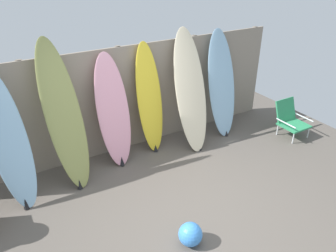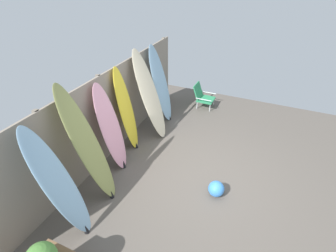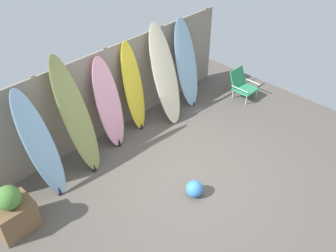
{
  "view_description": "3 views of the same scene",
  "coord_description": "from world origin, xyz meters",
  "px_view_note": "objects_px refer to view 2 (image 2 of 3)",
  "views": [
    {
      "loc": [
        -1.9,
        -2.7,
        3.1
      ],
      "look_at": [
        0.02,
        0.54,
        1.08
      ],
      "focal_mm": 35.0,
      "sensor_mm": 36.0,
      "label": 1
    },
    {
      "loc": [
        -3.61,
        -0.98,
        3.62
      ],
      "look_at": [
        0.15,
        0.69,
        0.95
      ],
      "focal_mm": 28.0,
      "sensor_mm": 36.0,
      "label": 2
    },
    {
      "loc": [
        -3.67,
        -3.15,
        4.75
      ],
      "look_at": [
        -0.02,
        0.41,
        0.89
      ],
      "focal_mm": 40.0,
      "sensor_mm": 36.0,
      "label": 3
    }
  ],
  "objects_px": {
    "surfboard_skyblue_0": "(58,185)",
    "surfboard_cream_4": "(150,96)",
    "surfboard_yellow_3": "(126,111)",
    "beach_chair": "(202,96)",
    "surfboard_skyblue_5": "(161,85)",
    "beach_ball": "(216,189)",
    "surfboard_pink_2": "(111,129)",
    "surfboard_olive_1": "(88,146)"
  },
  "relations": [
    {
      "from": "surfboard_skyblue_0",
      "to": "beach_chair",
      "type": "relative_size",
      "value": 2.84
    },
    {
      "from": "beach_chair",
      "to": "beach_ball",
      "type": "xyz_separation_m",
      "value": [
        -3.11,
        -1.26,
        -0.18
      ]
    },
    {
      "from": "surfboard_skyblue_0",
      "to": "surfboard_pink_2",
      "type": "relative_size",
      "value": 1.03
    },
    {
      "from": "surfboard_skyblue_0",
      "to": "beach_ball",
      "type": "relative_size",
      "value": 6.42
    },
    {
      "from": "surfboard_skyblue_5",
      "to": "beach_ball",
      "type": "relative_size",
      "value": 6.65
    },
    {
      "from": "surfboard_olive_1",
      "to": "surfboard_skyblue_5",
      "type": "bearing_deg",
      "value": 1.13
    },
    {
      "from": "beach_ball",
      "to": "surfboard_skyblue_5",
      "type": "bearing_deg",
      "value": 45.12
    },
    {
      "from": "surfboard_cream_4",
      "to": "surfboard_skyblue_0",
      "type": "bearing_deg",
      "value": -179.38
    },
    {
      "from": "surfboard_olive_1",
      "to": "surfboard_yellow_3",
      "type": "height_order",
      "value": "surfboard_olive_1"
    },
    {
      "from": "surfboard_yellow_3",
      "to": "surfboard_cream_4",
      "type": "relative_size",
      "value": 0.92
    },
    {
      "from": "surfboard_skyblue_0",
      "to": "surfboard_cream_4",
      "type": "relative_size",
      "value": 0.92
    },
    {
      "from": "beach_chair",
      "to": "surfboard_yellow_3",
      "type": "bearing_deg",
      "value": 146.36
    },
    {
      "from": "surfboard_skyblue_0",
      "to": "surfboard_olive_1",
      "type": "distance_m",
      "value": 0.77
    },
    {
      "from": "surfboard_olive_1",
      "to": "surfboard_skyblue_5",
      "type": "relative_size",
      "value": 1.1
    },
    {
      "from": "surfboard_cream_4",
      "to": "surfboard_skyblue_5",
      "type": "distance_m",
      "value": 0.75
    },
    {
      "from": "surfboard_skyblue_5",
      "to": "surfboard_skyblue_0",
      "type": "bearing_deg",
      "value": -178.19
    },
    {
      "from": "surfboard_olive_1",
      "to": "surfboard_skyblue_5",
      "type": "xyz_separation_m",
      "value": [
        2.86,
        0.06,
        -0.1
      ]
    },
    {
      "from": "surfboard_olive_1",
      "to": "beach_chair",
      "type": "height_order",
      "value": "surfboard_olive_1"
    },
    {
      "from": "surfboard_pink_2",
      "to": "surfboard_skyblue_5",
      "type": "relative_size",
      "value": 0.94
    },
    {
      "from": "surfboard_pink_2",
      "to": "surfboard_cream_4",
      "type": "bearing_deg",
      "value": -5.48
    },
    {
      "from": "surfboard_cream_4",
      "to": "surfboard_skyblue_5",
      "type": "bearing_deg",
      "value": 6.4
    },
    {
      "from": "surfboard_cream_4",
      "to": "beach_chair",
      "type": "xyz_separation_m",
      "value": [
        1.8,
        -0.7,
        -0.67
      ]
    },
    {
      "from": "surfboard_cream_4",
      "to": "beach_chair",
      "type": "distance_m",
      "value": 2.05
    },
    {
      "from": "surfboard_skyblue_0",
      "to": "surfboard_pink_2",
      "type": "height_order",
      "value": "surfboard_skyblue_0"
    },
    {
      "from": "surfboard_yellow_3",
      "to": "beach_chair",
      "type": "relative_size",
      "value": 2.85
    },
    {
      "from": "surfboard_yellow_3",
      "to": "surfboard_skyblue_5",
      "type": "height_order",
      "value": "surfboard_skyblue_5"
    },
    {
      "from": "surfboard_yellow_3",
      "to": "surfboard_skyblue_5",
      "type": "distance_m",
      "value": 1.42
    },
    {
      "from": "surfboard_cream_4",
      "to": "beach_ball",
      "type": "height_order",
      "value": "surfboard_cream_4"
    },
    {
      "from": "surfboard_cream_4",
      "to": "surfboard_yellow_3",
      "type": "bearing_deg",
      "value": 163.1
    },
    {
      "from": "surfboard_skyblue_0",
      "to": "surfboard_olive_1",
      "type": "xyz_separation_m",
      "value": [
        0.76,
        0.06,
        0.14
      ]
    },
    {
      "from": "surfboard_skyblue_0",
      "to": "surfboard_cream_4",
      "type": "xyz_separation_m",
      "value": [
        2.88,
        0.03,
        0.08
      ]
    },
    {
      "from": "surfboard_skyblue_0",
      "to": "beach_ball",
      "type": "height_order",
      "value": "surfboard_skyblue_0"
    },
    {
      "from": "beach_chair",
      "to": "beach_ball",
      "type": "relative_size",
      "value": 2.26
    },
    {
      "from": "surfboard_skyblue_5",
      "to": "beach_chair",
      "type": "relative_size",
      "value": 2.94
    },
    {
      "from": "surfboard_cream_4",
      "to": "beach_chair",
      "type": "bearing_deg",
      "value": -21.32
    },
    {
      "from": "surfboard_olive_1",
      "to": "beach_ball",
      "type": "height_order",
      "value": "surfboard_olive_1"
    },
    {
      "from": "surfboard_skyblue_0",
      "to": "surfboard_yellow_3",
      "type": "height_order",
      "value": "surfboard_yellow_3"
    },
    {
      "from": "surfboard_skyblue_5",
      "to": "beach_chair",
      "type": "distance_m",
      "value": 1.46
    },
    {
      "from": "surfboard_pink_2",
      "to": "surfboard_cream_4",
      "type": "relative_size",
      "value": 0.89
    },
    {
      "from": "surfboard_cream_4",
      "to": "surfboard_skyblue_5",
      "type": "relative_size",
      "value": 1.05
    },
    {
      "from": "surfboard_skyblue_0",
      "to": "surfboard_skyblue_5",
      "type": "distance_m",
      "value": 3.62
    },
    {
      "from": "beach_ball",
      "to": "surfboard_cream_4",
      "type": "bearing_deg",
      "value": 56.51
    }
  ]
}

